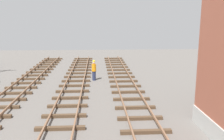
{
  "coord_description": "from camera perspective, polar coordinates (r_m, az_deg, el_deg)",
  "views": [
    {
      "loc": [
        -1.52,
        -4.91,
        5.36
      ],
      "look_at": [
        -0.45,
        11.82,
        1.91
      ],
      "focal_mm": 38.77,
      "sensor_mm": 36.0,
      "label": 1
    }
  ],
  "objects": [
    {
      "name": "track_worker_foreground",
      "position": [
        21.93,
        -4.28,
        -0.07
      ],
      "size": [
        0.4,
        0.4,
        1.87
      ],
      "color": "#262D4C",
      "rests_on": "ground"
    }
  ]
}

